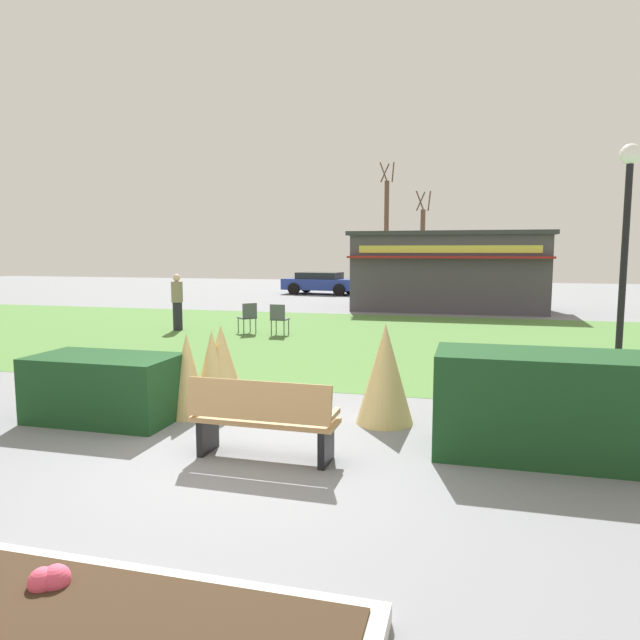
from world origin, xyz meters
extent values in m
plane|color=slate|center=(0.00, 0.00, 0.00)|extent=(80.00, 80.00, 0.00)
cube|color=#4C7A38|center=(0.00, 9.39, 0.00)|extent=(36.00, 12.00, 0.01)
sphere|color=#E54C6B|center=(-0.18, -2.89, 0.19)|extent=(0.19, 0.19, 0.19)
sphere|color=#E54C6B|center=(-0.11, -2.84, 0.19)|extent=(0.20, 0.20, 0.20)
cube|color=tan|center=(0.28, 0.19, 0.45)|extent=(1.71, 0.51, 0.06)
cube|color=tan|center=(0.28, -0.03, 0.73)|extent=(1.70, 0.15, 0.44)
cube|color=black|center=(-0.45, 0.20, 0.23)|extent=(0.09, 0.44, 0.45)
cube|color=black|center=(1.01, 0.18, 0.23)|extent=(0.09, 0.44, 0.45)
cube|color=tan|center=(-0.53, 0.21, 0.57)|extent=(0.07, 0.44, 0.06)
cube|color=tan|center=(1.09, 0.18, 0.57)|extent=(0.07, 0.44, 0.06)
cube|color=#19421E|center=(-2.43, 1.05, 0.46)|extent=(2.03, 1.10, 0.92)
cube|color=#19421E|center=(3.43, 1.06, 0.61)|extent=(2.53, 1.10, 1.22)
cone|color=tan|center=(-1.38, 1.50, 0.61)|extent=(0.58, 0.58, 1.22)
cone|color=tan|center=(1.42, 1.90, 0.70)|extent=(0.80, 0.80, 1.40)
cone|color=tan|center=(-1.03, 1.91, 0.65)|extent=(0.80, 0.80, 1.29)
cone|color=tan|center=(-1.11, 1.76, 0.61)|extent=(0.63, 0.63, 1.23)
cylinder|color=black|center=(5.16, 5.53, 0.10)|extent=(0.22, 0.22, 0.20)
cylinder|color=black|center=(5.16, 5.53, 1.95)|extent=(0.12, 0.12, 3.91)
sphere|color=white|center=(5.16, 5.53, 4.07)|extent=(0.36, 0.36, 0.36)
cylinder|color=#2D4233|center=(-3.39, 1.25, 0.42)|extent=(0.52, 0.52, 0.84)
cube|color=#47424C|center=(1.62, 18.10, 1.49)|extent=(7.43, 3.50, 2.97)
cube|color=#333338|center=(1.62, 18.10, 3.05)|extent=(7.73, 3.80, 0.16)
cube|color=maroon|center=(1.62, 16.17, 2.14)|extent=(7.53, 0.36, 0.08)
cube|color=#D8CC4C|center=(1.62, 16.33, 2.44)|extent=(6.69, 0.04, 0.28)
cube|color=#4C5156|center=(-2.71, 9.59, 0.45)|extent=(0.46, 0.46, 0.04)
cube|color=#4C5156|center=(-2.71, 9.39, 0.67)|extent=(0.44, 0.06, 0.44)
cylinder|color=#4C5156|center=(-2.51, 9.77, 0.23)|extent=(0.03, 0.03, 0.45)
cylinder|color=#4C5156|center=(-2.89, 9.79, 0.23)|extent=(0.03, 0.03, 0.45)
cylinder|color=#4C5156|center=(-2.52, 9.39, 0.23)|extent=(0.03, 0.03, 0.45)
cylinder|color=#4C5156|center=(-2.90, 9.41, 0.23)|extent=(0.03, 0.03, 0.45)
cube|color=#4C5156|center=(-3.75, 9.68, 0.45)|extent=(0.62, 0.62, 0.04)
cube|color=#4C5156|center=(-3.60, 9.55, 0.67)|extent=(0.33, 0.35, 0.44)
cylinder|color=#4C5156|center=(-3.76, 9.95, 0.23)|extent=(0.03, 0.03, 0.45)
cylinder|color=#4C5156|center=(-4.02, 9.68, 0.23)|extent=(0.03, 0.03, 0.45)
cylinder|color=#4C5156|center=(-3.48, 9.69, 0.23)|extent=(0.03, 0.03, 0.45)
cylinder|color=#4C5156|center=(-3.74, 9.42, 0.23)|extent=(0.03, 0.03, 0.45)
cylinder|color=#23232D|center=(-5.99, 9.73, 0.42)|extent=(0.28, 0.28, 0.85)
cylinder|color=gray|center=(-5.99, 9.73, 1.16)|extent=(0.34, 0.34, 0.62)
sphere|color=beige|center=(-5.99, 9.73, 1.58)|extent=(0.22, 0.22, 0.22)
cube|color=navy|center=(-5.45, 24.99, 0.55)|extent=(4.36, 2.22, 0.60)
cube|color=black|center=(-5.60, 25.01, 0.98)|extent=(2.46, 1.81, 0.44)
cylinder|color=black|center=(-4.06, 25.77, 0.32)|extent=(0.66, 0.28, 0.64)
cylinder|color=black|center=(-4.25, 23.94, 0.32)|extent=(0.66, 0.28, 0.64)
cylinder|color=black|center=(-6.65, 26.04, 0.32)|extent=(0.66, 0.28, 0.64)
cylinder|color=black|center=(-6.84, 24.21, 0.32)|extent=(0.66, 0.28, 0.64)
cube|color=silver|center=(-0.56, 24.99, 0.55)|extent=(4.36, 2.21, 0.60)
cube|color=black|center=(-0.71, 24.98, 0.98)|extent=(2.46, 1.81, 0.44)
cylinder|color=black|center=(0.64, 26.04, 0.32)|extent=(0.66, 0.28, 0.64)
cylinder|color=black|center=(0.83, 24.21, 0.32)|extent=(0.66, 0.28, 0.64)
cylinder|color=black|center=(-1.95, 25.78, 0.32)|extent=(0.66, 0.28, 0.64)
cylinder|color=black|center=(-1.76, 23.95, 0.32)|extent=(0.66, 0.28, 0.64)
cylinder|color=brown|center=(-0.34, 28.74, 2.38)|extent=(0.28, 0.28, 4.76)
cylinder|color=brown|center=(-0.01, 28.84, 5.26)|extent=(0.25, 0.58, 1.12)
cylinder|color=brown|center=(-0.52, 29.04, 5.26)|extent=(0.54, 0.36, 1.12)
cylinder|color=brown|center=(-0.52, 28.43, 5.26)|extent=(0.54, 0.35, 1.12)
cylinder|color=brown|center=(-2.51, 28.95, 3.24)|extent=(0.28, 0.28, 6.49)
cylinder|color=brown|center=(-2.18, 29.06, 6.99)|extent=(0.25, 0.58, 1.12)
cylinder|color=brown|center=(-2.69, 29.26, 6.99)|extent=(0.54, 0.36, 1.12)
cylinder|color=brown|center=(-2.68, 28.65, 6.99)|extent=(0.54, 0.35, 1.12)
camera|label=1|loc=(2.54, -5.94, 2.39)|focal=32.60mm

